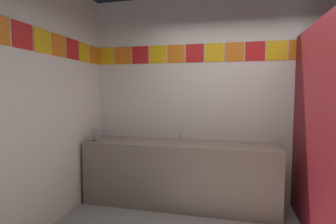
# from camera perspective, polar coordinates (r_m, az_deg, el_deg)

# --- Properties ---
(wall_back) EXTENTS (4.29, 0.09, 2.85)m
(wall_back) POSITION_cam_1_polar(r_m,az_deg,el_deg) (3.70, 16.30, 2.91)
(wall_back) COLOR silver
(wall_back) RESTS_ON ground_plane
(wall_side) EXTENTS (0.09, 3.02, 2.85)m
(wall_side) POSITION_cam_1_polar(r_m,az_deg,el_deg) (2.93, -29.59, 2.12)
(wall_side) COLOR silver
(wall_side) RESTS_ON ground_plane
(vanity_counter) EXTENTS (2.53, 0.61, 0.85)m
(vanity_counter) POSITION_cam_1_polar(r_m,az_deg,el_deg) (3.58, 2.48, -13.31)
(vanity_counter) COLOR gray
(vanity_counter) RESTS_ON ground_plane
(faucet_center) EXTENTS (0.04, 0.10, 0.14)m
(faucet_center) POSITION_cam_1_polar(r_m,az_deg,el_deg) (3.55, 2.78, -5.63)
(faucet_center) COLOR silver
(faucet_center) RESTS_ON vanity_counter
(soap_dispenser) EXTENTS (0.09, 0.09, 0.16)m
(soap_dispenser) POSITION_cam_1_polar(r_m,az_deg,el_deg) (3.67, -15.71, -5.05)
(soap_dispenser) COLOR gray
(soap_dispenser) RESTS_ON vanity_counter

